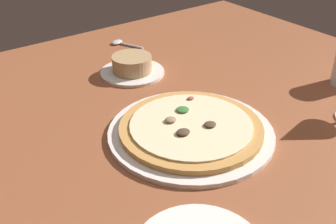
# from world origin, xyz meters

# --- Properties ---
(dining_table) EXTENTS (1.50, 1.10, 0.04)m
(dining_table) POSITION_xyz_m (0.00, 0.00, 0.02)
(dining_table) COLOR brown
(dining_table) RESTS_ON ground
(pizza_main) EXTENTS (0.34, 0.34, 0.03)m
(pizza_main) POSITION_xyz_m (0.03, -0.12, 0.05)
(pizza_main) COLOR silver
(pizza_main) RESTS_ON dining_table
(ramekin_on_saucer) EXTENTS (0.17, 0.17, 0.05)m
(ramekin_on_saucer) POSITION_xyz_m (0.09, 0.20, 0.06)
(ramekin_on_saucer) COLOR silver
(ramekin_on_saucer) RESTS_ON dining_table
(spoon) EXTENTS (0.06, 0.11, 0.01)m
(spoon) POSITION_xyz_m (0.17, 0.39, 0.04)
(spoon) COLOR silver
(spoon) RESTS_ON dining_table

